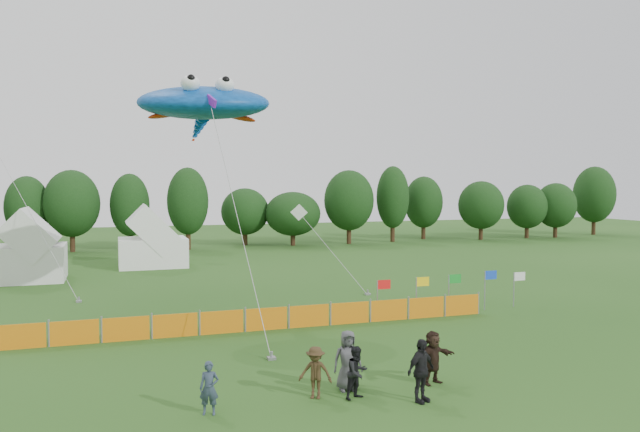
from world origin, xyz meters
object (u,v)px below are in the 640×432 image
object	(u,v)px
tent_left	(31,251)
tent_right	(153,243)
stingray_kite	(203,105)
barrier_fence	(266,319)
spectator_a	(209,388)
spectator_f	(433,357)
spectator_d	(421,371)
spectator_c	(315,372)
spectator_e	(348,360)
spectator_b	(357,373)

from	to	relation	value
tent_left	tent_right	size ratio (longest dim) A/B	0.85
tent_right	stingray_kite	xyz separation A→B (m)	(1.32, -19.19, 8.59)
barrier_fence	spectator_a	bearing A→B (deg)	-112.84
spectator_a	spectator_f	xyz separation A→B (m)	(7.34, 0.38, 0.11)
spectator_f	tent_right	bearing A→B (deg)	84.97
tent_left	spectator_d	bearing A→B (deg)	-64.74
stingray_kite	barrier_fence	bearing A→B (deg)	-64.76
spectator_a	spectator_d	distance (m)	6.25
tent_right	spectator_c	distance (m)	32.86
tent_right	stingray_kite	size ratio (longest dim) A/B	0.30
spectator_d	spectator_c	bearing A→B (deg)	132.66
spectator_d	stingray_kite	size ratio (longest dim) A/B	0.11
tent_left	spectator_c	size ratio (longest dim) A/B	2.78
spectator_e	spectator_f	xyz separation A→B (m)	(2.87, -0.30, -0.08)
tent_right	stingray_kite	bearing A→B (deg)	-86.07
tent_left	stingray_kite	size ratio (longest dim) A/B	0.26
tent_left	spectator_b	distance (m)	30.99
spectator_c	stingray_kite	xyz separation A→B (m)	(-1.40, 13.54, 9.66)
stingray_kite	spectator_e	bearing A→B (deg)	-78.83
tent_left	spectator_d	distance (m)	32.50
tent_left	spectator_a	bearing A→B (deg)	-74.80
spectator_f	spectator_c	bearing A→B (deg)	164.35
spectator_e	barrier_fence	bearing A→B (deg)	102.49
tent_right	barrier_fence	xyz separation A→B (m)	(3.41, -23.62, -1.37)
tent_right	spectator_a	bearing A→B (deg)	-90.96
spectator_d	spectator_e	world-z (taller)	spectator_d
spectator_a	stingray_kite	size ratio (longest dim) A/B	0.09
tent_right	barrier_fence	distance (m)	23.91
spectator_c	barrier_fence	bearing A→B (deg)	116.13
barrier_fence	spectator_b	distance (m)	9.56
spectator_e	tent_right	bearing A→B (deg)	106.05
tent_right	spectator_b	distance (m)	33.41
spectator_f	spectator_a	bearing A→B (deg)	166.18
tent_left	stingray_kite	xyz separation A→B (m)	(9.58, -14.51, 8.48)
spectator_a	spectator_d	size ratio (longest dim) A/B	0.79
tent_right	spectator_b	xyz separation A→B (m)	(3.91, -33.17, -1.06)
spectator_c	stingray_kite	bearing A→B (deg)	126.36
spectator_c	spectator_d	xyz separation A→B (m)	(2.89, -1.33, 0.16)
tent_right	stingray_kite	world-z (taller)	stingray_kite
tent_right	spectator_d	distance (m)	34.53
barrier_fence	spectator_f	size ratio (longest dim) A/B	12.52
spectator_c	spectator_b	bearing A→B (deg)	10.51
tent_right	spectator_d	bearing A→B (deg)	-80.65
barrier_fence	spectator_f	xyz separation A→B (m)	(3.38, -9.03, 0.37)
spectator_b	spectator_e	size ratio (longest dim) A/B	0.84
barrier_fence	stingray_kite	size ratio (longest dim) A/B	1.27
spectator_f	spectator_b	bearing A→B (deg)	173.37
barrier_fence	spectator_e	xyz separation A→B (m)	(0.51, -8.73, 0.46)
spectator_a	stingray_kite	bearing A→B (deg)	99.88
tent_right	spectator_e	size ratio (longest dim) A/B	2.75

